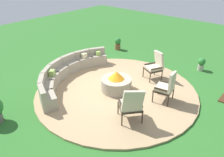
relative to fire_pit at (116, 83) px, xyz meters
The scene contains 9 objects.
ground_plane 0.35m from the fire_pit, ahead, with size 24.00×24.00×0.00m, color #2D6B28.
patio_circle 0.32m from the fire_pit, ahead, with size 5.65×5.65×0.06m, color tan.
fire_pit is the anchor object (origin of this frame).
curved_stone_bench 2.03m from the fire_pit, 107.62° to the left, with size 4.10×2.04×0.70m.
lounge_chair_front_left 1.77m from the fire_pit, 126.56° to the right, with size 0.85×0.87×1.12m.
lounge_chair_front_right 1.76m from the fire_pit, 72.49° to the right, with size 0.70×0.65×1.08m.
lounge_chair_back_left 1.76m from the fire_pit, 18.29° to the right, with size 0.76×0.75×1.10m.
potted_plant_0 4.00m from the fire_pit, 23.46° to the right, with size 0.31×0.31×0.55m.
potted_plant_1 4.20m from the fire_pit, 38.89° to the left, with size 0.33×0.33×0.62m.
Camera 1 is at (-5.26, -4.35, 4.18)m, focal length 35.85 mm.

